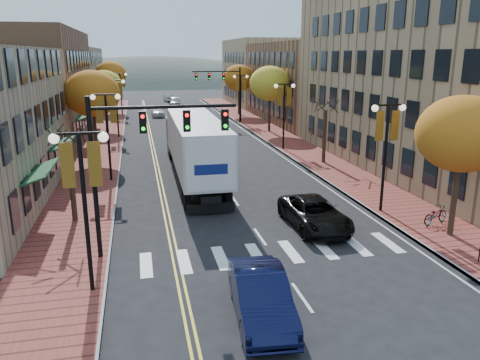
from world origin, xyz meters
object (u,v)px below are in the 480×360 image
semi_truck (193,141)px  bicycle (435,215)px  black_suv (315,214)px  navy_sedan (261,296)px

semi_truck → bicycle: bearing=-48.2°
semi_truck → black_suv: size_ratio=3.34×
navy_sedan → bicycle: 12.78m
semi_truck → navy_sedan: (-0.09, -19.02, -1.81)m
black_suv → bicycle: (6.16, -1.14, -0.13)m
navy_sedan → black_suv: navy_sedan is taller
bicycle → navy_sedan: bearing=100.2°
semi_truck → navy_sedan: 19.10m
navy_sedan → black_suv: bearing=62.3°
navy_sedan → bicycle: (11.02, 6.46, -0.20)m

